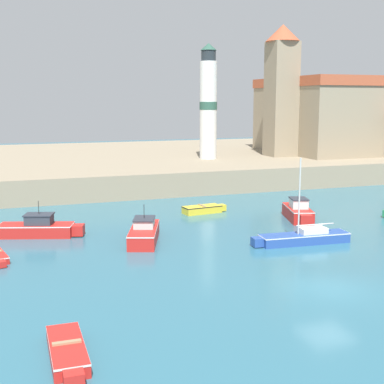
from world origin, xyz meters
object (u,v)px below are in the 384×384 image
Objects in this scene: motorboat_red_3 at (298,212)px; dinghy_yellow_5 at (203,209)px; motorboat_red_2 at (39,228)px; sailboat_blue_7 at (303,237)px; dinghy_red_8 at (67,351)px; motorboat_red_4 at (144,232)px; church at (312,113)px; lighthouse at (208,104)px.

dinghy_yellow_5 is (-5.97, 4.83, -0.31)m from motorboat_red_3.
motorboat_red_2 is 0.89× the size of sailboat_blue_7.
sailboat_blue_7 is 1.58× the size of dinghy_red_8.
motorboat_red_4 is 1.55× the size of dinghy_yellow_5.
motorboat_red_3 is at bearing 9.59° from motorboat_red_4.
sailboat_blue_7 is 38.19m from church.
lighthouse reaches higher than dinghy_yellow_5.
church reaches higher than dinghy_red_8.
dinghy_red_8 is 0.32× the size of lighthouse.
motorboat_red_4 is at bearing -136.93° from church.
lighthouse is (20.89, 40.09, 8.44)m from dinghy_red_8.
church is at bearing 43.07° from motorboat_red_4.
lighthouse is at bearing 67.72° from dinghy_yellow_5.
lighthouse is (14.26, 25.29, 8.13)m from motorboat_red_4.
dinghy_yellow_5 is 11.29m from sailboat_blue_7.
sailboat_blue_7 reaches higher than dinghy_yellow_5.
dinghy_yellow_5 is at bearing 45.91° from motorboat_red_4.
dinghy_yellow_5 is 31.67m from church.
motorboat_red_3 reaches higher than dinghy_yellow_5.
lighthouse is at bearing 86.21° from motorboat_red_3.
dinghy_yellow_5 is at bearing 14.38° from motorboat_red_2.
motorboat_red_2 is 17.61m from sailboat_blue_7.
sailboat_blue_7 is at bearing -22.80° from motorboat_red_4.
motorboat_red_2 is at bearing -146.24° from church.
dinghy_yellow_5 is (13.18, 3.38, -0.24)m from motorboat_red_2.
church is at bearing 56.52° from motorboat_red_3.
motorboat_red_3 is 0.38× the size of lighthouse.
dinghy_red_8 is at bearing -90.68° from motorboat_red_2.
motorboat_red_3 is 24.56m from lighthouse.
dinghy_red_8 is (-19.36, -16.96, -0.35)m from motorboat_red_3.
dinghy_red_8 is at bearing -114.14° from motorboat_red_4.
motorboat_red_4 is 30.15m from lighthouse.
church reaches higher than motorboat_red_3.
dinghy_red_8 is at bearing -117.53° from lighthouse.
motorboat_red_4 is 16.23m from dinghy_red_8.
motorboat_red_2 is 13.60m from dinghy_yellow_5.
dinghy_red_8 is 0.24× the size of church.
church reaches higher than motorboat_red_2.
motorboat_red_3 is 0.29× the size of church.
motorboat_red_3 reaches higher than motorboat_red_2.
motorboat_red_4 is at bearing -119.42° from lighthouse.
motorboat_red_3 is at bearing -38.96° from dinghy_yellow_5.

